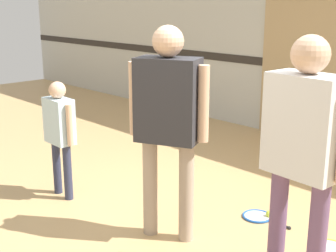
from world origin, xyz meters
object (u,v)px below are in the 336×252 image
at_px(racket_spare_on_floor, 259,217).
at_px(tennis_ball_by_spare_racket, 270,214).
at_px(person_instructor, 168,111).
at_px(person_student_right, 304,139).
at_px(person_student_left, 60,127).
at_px(racket_second_spare, 333,247).

relative_size(racket_spare_on_floor, tennis_ball_by_spare_racket, 7.28).
distance_m(person_instructor, person_student_right, 1.11).
distance_m(person_instructor, tennis_ball_by_spare_racket, 1.42).
bearing_deg(person_student_right, tennis_ball_by_spare_racket, -43.28).
height_order(person_student_right, racket_spare_on_floor, person_student_right).
bearing_deg(person_student_right, person_instructor, 10.45).
bearing_deg(racket_spare_on_floor, person_instructor, -113.84).
relative_size(person_student_left, tennis_ball_by_spare_racket, 17.49).
bearing_deg(racket_spare_on_floor, tennis_ball_by_spare_racket, 48.77).
relative_size(racket_second_spare, tennis_ball_by_spare_racket, 7.37).
xyz_separation_m(person_student_left, racket_spare_on_floor, (1.64, 1.00, -0.70)).
xyz_separation_m(person_instructor, racket_second_spare, (1.05, 0.80, -1.05)).
xyz_separation_m(person_instructor, person_student_left, (-1.32, -0.19, -0.35)).
xyz_separation_m(racket_spare_on_floor, racket_second_spare, (0.72, -0.02, 0.00)).
relative_size(person_instructor, racket_spare_on_floor, 3.57).
distance_m(person_student_right, tennis_ball_by_spare_racket, 1.45).
relative_size(person_instructor, racket_second_spare, 3.53).
distance_m(person_student_left, racket_second_spare, 2.66).
height_order(person_student_right, racket_second_spare, person_student_right).
bearing_deg(racket_spare_on_floor, person_student_right, -43.70).
relative_size(racket_spare_on_floor, racket_second_spare, 0.99).
xyz_separation_m(person_student_left, person_student_right, (2.42, 0.32, 0.34)).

